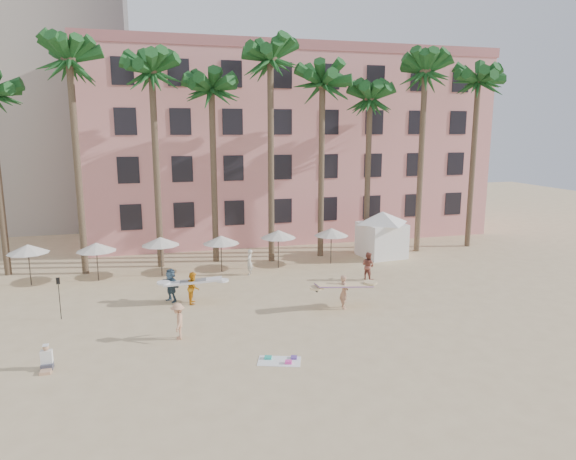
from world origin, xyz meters
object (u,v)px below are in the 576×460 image
(cabana, at_px, (382,230))
(carrier_yellow, at_px, (344,290))
(pink_hotel, at_px, (284,147))
(carrier_white, at_px, (193,287))

(cabana, bearing_deg, carrier_yellow, -124.64)
(pink_hotel, distance_m, cabana, 14.47)
(pink_hotel, bearing_deg, carrier_yellow, -96.48)
(carrier_yellow, relative_size, carrier_white, 0.98)
(pink_hotel, distance_m, carrier_white, 23.28)
(pink_hotel, relative_size, carrier_yellow, 10.87)
(cabana, distance_m, carrier_yellow, 12.39)
(pink_hotel, relative_size, carrier_white, 10.63)
(cabana, xyz_separation_m, carrier_white, (-14.88, -7.17, -1.10))
(pink_hotel, distance_m, carrier_yellow, 23.76)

